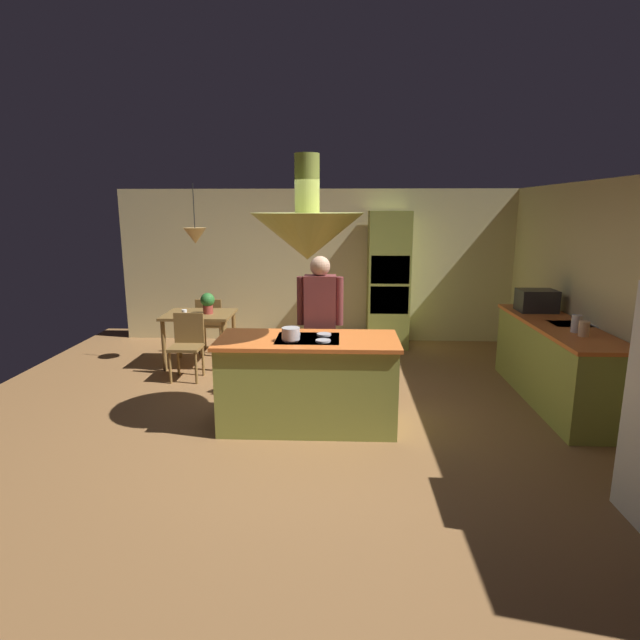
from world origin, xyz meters
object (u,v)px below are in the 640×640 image
cup_on_table (184,313)px  microwave_on_counter (537,301)px  chair_by_back_wall (211,321)px  potted_plant_on_table (208,302)px  chair_facing_island (187,341)px  canister_flour (584,329)px  kitchen_island (308,382)px  dining_table (200,321)px  oven_tower (388,280)px  person_at_island (320,319)px  canister_sugar (576,324)px  cooking_pot_on_cooktop (291,334)px

cup_on_table → microwave_on_counter: microwave_on_counter is taller
chair_by_back_wall → microwave_on_counter: size_ratio=1.89×
potted_plant_on_table → microwave_on_counter: bearing=-7.2°
chair_facing_island → microwave_on_counter: (4.54, 0.05, 0.57)m
chair_facing_island → potted_plant_on_table: bearing=77.0°
cup_on_table → canister_flour: canister_flour is taller
kitchen_island → potted_plant_on_table: (-1.56, 2.08, 0.45)m
dining_table → chair_facing_island: 0.64m
cup_on_table → canister_flour: 5.00m
microwave_on_counter → potted_plant_on_table: bearing=172.8°
oven_tower → cup_on_table: (-2.95, -1.34, -0.29)m
potted_plant_on_table → canister_flour: canister_flour is taller
dining_table → person_at_island: (1.80, -1.41, 0.34)m
cup_on_table → canister_sugar: canister_sugar is taller
cooking_pot_on_cooktop → canister_sugar: bearing=9.6°
oven_tower → cup_on_table: bearing=-155.5°
oven_tower → microwave_on_counter: bearing=-44.7°
dining_table → microwave_on_counter: size_ratio=2.10×
canister_sugar → kitchen_island: bearing=-172.4°
chair_facing_island → potted_plant_on_table: potted_plant_on_table is taller
cup_on_table → microwave_on_counter: (4.69, -0.38, 0.27)m
potted_plant_on_table → kitchen_island: bearing=-53.0°
oven_tower → chair_by_back_wall: oven_tower is taller
dining_table → person_at_island: bearing=-38.1°
chair_by_back_wall → microwave_on_counter: microwave_on_counter is taller
canister_sugar → cooking_pot_on_cooktop: canister_sugar is taller
dining_table → potted_plant_on_table: 0.32m
person_at_island → cooking_pot_on_cooktop: (-0.26, -0.82, 0.03)m
canister_flour → cooking_pot_on_cooktop: canister_flour is taller
chair_facing_island → cup_on_table: chair_facing_island is taller
cooking_pot_on_cooktop → potted_plant_on_table: bearing=122.5°
canister_flour → canister_sugar: bearing=90.0°
chair_by_back_wall → canister_flour: size_ratio=5.46×
chair_by_back_wall → cup_on_table: size_ratio=9.67×
person_at_island → canister_sugar: person_at_island is taller
chair_facing_island → potted_plant_on_table: 0.75m
person_at_island → canister_flour: bearing=-10.2°
kitchen_island → chair_facing_island: bearing=139.0°
kitchen_island → person_at_island: person_at_island is taller
canister_sugar → dining_table: bearing=159.2°
oven_tower → person_at_island: (-1.00, -2.55, -0.11)m
person_at_island → dining_table: bearing=141.9°
chair_facing_island → canister_sugar: size_ratio=4.59×
dining_table → cooking_pot_on_cooktop: (1.54, -2.23, 0.37)m
person_at_island → cup_on_table: bearing=148.2°
potted_plant_on_table → chair_facing_island: bearing=-103.0°
kitchen_island → cooking_pot_on_cooktop: size_ratio=10.26×
canister_sugar → chair_by_back_wall: bearing=152.7°
potted_plant_on_table → canister_sugar: (4.40, -1.70, 0.11)m
kitchen_island → chair_facing_island: size_ratio=2.12×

